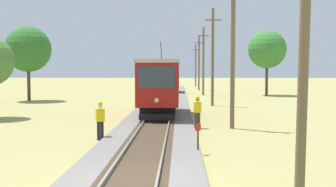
# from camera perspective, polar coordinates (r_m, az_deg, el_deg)

# --- Properties ---
(ground_plane) EXTENTS (260.00, 260.00, 0.00)m
(ground_plane) POSITION_cam_1_polar(r_m,az_deg,el_deg) (11.93, -4.88, -12.44)
(ground_plane) COLOR #9E9356
(track_ballast) EXTENTS (4.20, 120.00, 0.18)m
(track_ballast) POSITION_cam_1_polar(r_m,az_deg,el_deg) (11.90, -4.89, -12.02)
(track_ballast) COLOR slate
(track_ballast) RESTS_ON ground
(sleeper_bed) EXTENTS (2.04, 120.00, 0.01)m
(sleeper_bed) POSITION_cam_1_polar(r_m,az_deg,el_deg) (11.88, -4.89, -11.58)
(sleeper_bed) COLOR #423323
(sleeper_bed) RESTS_ON track_ballast
(rail_left) EXTENTS (0.07, 120.00, 0.14)m
(rail_left) POSITION_cam_1_polar(r_m,az_deg,el_deg) (11.96, -8.38, -11.18)
(rail_left) COLOR gray
(rail_left) RESTS_ON track_ballast
(rail_right) EXTENTS (0.07, 120.00, 0.14)m
(rail_right) POSITION_cam_1_polar(r_m,az_deg,el_deg) (11.80, -1.35, -11.34)
(rail_right) COLOR gray
(rail_right) RESTS_ON track_ballast
(red_tram) EXTENTS (2.60, 8.54, 4.79)m
(red_tram) POSITION_cam_1_polar(r_m,az_deg,el_deg) (27.42, -1.11, 1.25)
(red_tram) COLOR maroon
(red_tram) RESTS_ON rail_right
(freight_car) EXTENTS (2.40, 5.20, 2.31)m
(freight_car) POSITION_cam_1_polar(r_m,az_deg,el_deg) (53.44, 0.23, 1.68)
(freight_car) COLOR #93471E
(freight_car) RESTS_ON rail_right
(utility_pole_foreground) EXTENTS (1.40, 0.57, 8.18)m
(utility_pole_foreground) POSITION_cam_1_polar(r_m,az_deg,el_deg) (9.99, 18.44, 8.57)
(utility_pole_foreground) COLOR brown
(utility_pole_foreground) RESTS_ON ground
(utility_pole_near_tram) EXTENTS (1.40, 0.31, 8.23)m
(utility_pole_near_tram) POSITION_cam_1_polar(r_m,az_deg,el_deg) (22.45, 8.99, 5.86)
(utility_pole_near_tram) COLOR brown
(utility_pole_near_tram) RESTS_ON ground
(utility_pole_mid) EXTENTS (1.40, 0.34, 8.44)m
(utility_pole_mid) POSITION_cam_1_polar(r_m,az_deg,el_deg) (35.92, 6.22, 5.16)
(utility_pole_mid) COLOR brown
(utility_pole_mid) RESTS_ON ground
(utility_pole_far) EXTENTS (1.40, 0.39, 8.20)m
(utility_pole_far) POSITION_cam_1_polar(r_m,az_deg,el_deg) (49.93, 4.94, 4.56)
(utility_pole_far) COLOR brown
(utility_pole_far) RESTS_ON ground
(utility_pole_distant) EXTENTS (1.40, 0.64, 8.02)m
(utility_pole_distant) POSITION_cam_1_polar(r_m,az_deg,el_deg) (61.24, 4.33, 4.28)
(utility_pole_distant) COLOR brown
(utility_pole_distant) RESTS_ON ground
(utility_pole_horizon) EXTENTS (1.40, 0.28, 7.51)m
(utility_pole_horizon) POSITION_cam_1_polar(r_m,az_deg,el_deg) (74.17, 3.86, 3.95)
(utility_pole_horizon) COLOR brown
(utility_pole_horizon) RESTS_ON ground
(trackside_signal_marker) EXTENTS (0.21, 0.21, 1.18)m
(trackside_signal_marker) POSITION_cam_1_polar(r_m,az_deg,el_deg) (15.74, 4.19, -6.04)
(trackside_signal_marker) COLOR black
(trackside_signal_marker) RESTS_ON ground
(track_worker) EXTENTS (0.44, 0.37, 1.78)m
(track_worker) POSITION_cam_1_polar(r_m,az_deg,el_deg) (18.97, -9.40, -3.47)
(track_worker) COLOR black
(track_worker) RESTS_ON ground
(second_worker) EXTENTS (0.42, 0.31, 1.78)m
(second_worker) POSITION_cam_1_polar(r_m,az_deg,el_deg) (22.48, 4.12, -2.34)
(second_worker) COLOR #38332D
(second_worker) RESTS_ON ground
(tree_left_near) EXTENTS (4.54, 4.54, 7.46)m
(tree_left_near) POSITION_cam_1_polar(r_m,az_deg,el_deg) (43.45, -18.86, 5.83)
(tree_left_near) COLOR #4C3823
(tree_left_near) RESTS_ON ground
(tree_right_far) EXTENTS (4.59, 4.59, 7.87)m
(tree_right_far) POSITION_cam_1_polar(r_m,az_deg,el_deg) (51.13, 13.60, 5.98)
(tree_right_far) COLOR #4C3823
(tree_right_far) RESTS_ON ground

